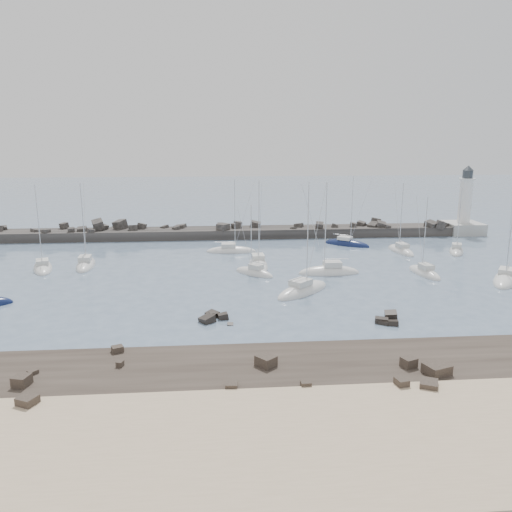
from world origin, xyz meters
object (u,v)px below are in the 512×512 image
Objects in this scene: sailboat_8 at (347,244)px; sailboat_13 at (424,273)px; sailboat_3 at (86,265)px; sailboat_4 at (231,251)px; sailboat_11 at (506,280)px; sailboat_1 at (43,268)px; sailboat_9 at (329,273)px; sailboat_12 at (456,252)px; sailboat_5 at (254,273)px; sailboat_7 at (303,291)px; sailboat_10 at (401,251)px; sailboat_6 at (258,265)px; lighthouse at (463,219)px.

sailboat_8 reaches higher than sailboat_13.
sailboat_3 is 1.01× the size of sailboat_4.
sailboat_3 is at bearing 167.69° from sailboat_11.
sailboat_1 is at bearing 169.81° from sailboat_11.
sailboat_8 reaches higher than sailboat_1.
sailboat_9 is 13.78m from sailboat_13.
sailboat_1 is 67.01m from sailboat_11.
sailboat_4 is at bearing 175.00° from sailboat_12.
sailboat_12 is (67.54, 5.85, 0.01)m from sailboat_1.
sailboat_5 is 10.75m from sailboat_7.
sailboat_9 is at bearing -111.63° from sailboat_8.
sailboat_11 is 1.26× the size of sailboat_12.
sailboat_10 is (21.02, 21.61, -0.00)m from sailboat_7.
sailboat_4 is (22.66, 8.03, -0.02)m from sailboat_3.
sailboat_6 reaches higher than sailboat_8.
sailboat_4 is 0.95× the size of sailboat_6.
sailboat_13 is (19.11, 7.16, -0.00)m from sailboat_7.
sailboat_3 is 61.33m from sailboat_11.
sailboat_9 is at bearing 174.00° from sailboat_13.
sailboat_1 is at bearing 170.18° from sailboat_5.
sailboat_1 is 0.95× the size of sailboat_6.
sailboat_7 reaches higher than sailboat_10.
sailboat_10 is (58.09, 6.91, 0.01)m from sailboat_1.
sailboat_10 is 1.07× the size of sailboat_13.
sailboat_3 is 26.61m from sailboat_6.
sailboat_11 reaches higher than sailboat_6.
lighthouse is at bearing 27.96° from sailboat_6.
sailboat_10 is at bearing 16.86° from sailboat_6.
sailboat_12 is 17.55m from sailboat_13.
sailboat_7 reaches higher than sailboat_1.
sailboat_7 reaches higher than sailboat_9.
sailboat_9 is at bearing -140.13° from lighthouse.
sailboat_10 is 1.07× the size of sailboat_12.
sailboat_8 is at bearing 156.23° from sailboat_12.
sailboat_8 is (21.55, 4.22, 0.00)m from sailboat_4.
sailboat_5 is 0.91× the size of sailboat_12.
lighthouse is 0.96× the size of sailboat_7.
sailboat_5 is (25.54, -6.68, -0.00)m from sailboat_3.
sailboat_4 is 1.05× the size of sailboat_10.
lighthouse is at bearing 39.93° from sailboat_10.
sailboat_1 is 32.58m from sailboat_6.
sailboat_4 is 1.23× the size of sailboat_5.
sailboat_8 is at bearing 15.01° from sailboat_1.
sailboat_1 is 0.89× the size of sailboat_11.
sailboat_4 reaches higher than sailboat_5.
lighthouse is at bearing 72.19° from sailboat_11.
sailboat_10 is (29.41, -2.34, 0.01)m from sailboat_4.
sailboat_1 is 58.50m from sailboat_10.
sailboat_3 is 1.13× the size of sailboat_13.
sailboat_7 reaches higher than sailboat_5.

